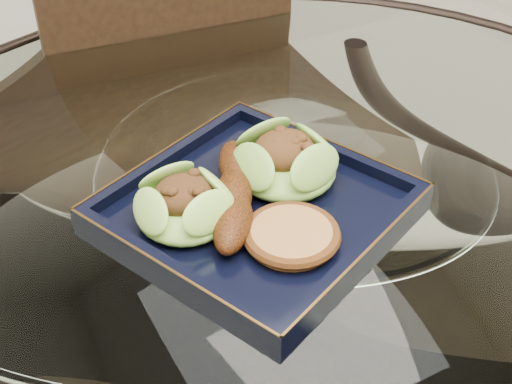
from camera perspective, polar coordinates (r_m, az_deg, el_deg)
dining_table at (r=0.91m, az=2.65°, el=-8.29°), size 1.13×1.13×0.77m
dining_chair at (r=1.18m, az=-4.29°, el=1.12°), size 0.47×0.47×0.98m
navy_plate at (r=0.75m, az=-0.00°, el=-1.79°), size 0.35×0.35×0.02m
lettuce_wrap_left at (r=0.72m, az=-5.68°, el=-1.23°), size 0.12×0.12×0.04m
lettuce_wrap_right at (r=0.78m, az=2.36°, el=2.25°), size 0.14×0.14×0.04m
roasted_plantain at (r=0.74m, az=-1.72°, el=-0.10°), size 0.12×0.17×0.03m
crumb_patty at (r=0.70m, az=2.86°, el=-3.56°), size 0.11×0.11×0.02m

